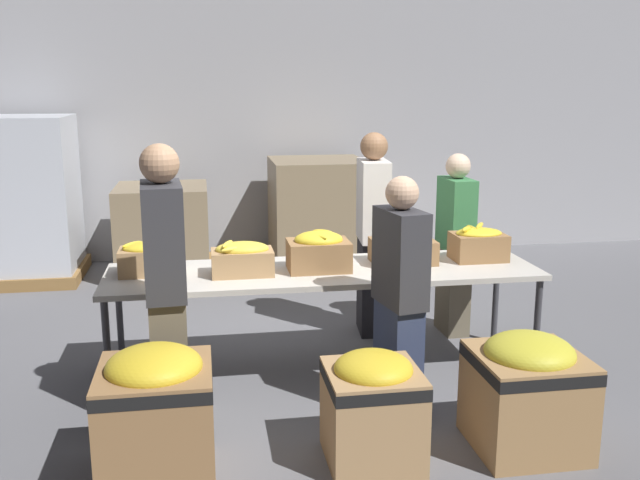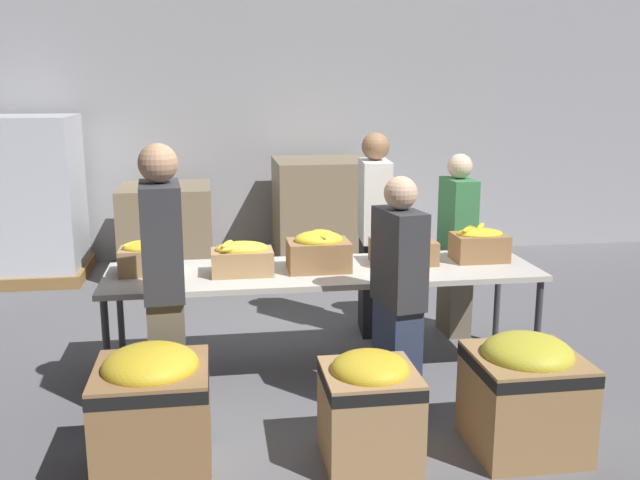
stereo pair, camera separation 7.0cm
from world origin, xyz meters
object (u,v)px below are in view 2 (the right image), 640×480
object	(u,v)px
donation_bin_0	(153,409)
volunteer_0	(374,235)
donation_bin_1	(370,404)
volunteer_3	(398,299)
sorting_table	(324,275)
donation_bin_2	(525,390)
banana_box_2	(318,251)
pallet_stack_0	(321,215)
banana_box_4	(479,244)
pallet_stack_1	(167,232)
banana_box_1	(242,258)
pallet_stack_2	(31,199)
banana_box_0	(150,257)
volunteer_2	(456,246)
banana_box_3	(403,248)
volunteer_1	(164,289)

from	to	relation	value
donation_bin_0	volunteer_0	bearing A→B (deg)	51.22
volunteer_0	donation_bin_1	distance (m)	2.24
volunteer_3	sorting_table	bearing A→B (deg)	14.96
volunteer_0	donation_bin_2	distance (m)	2.22
donation_bin_2	banana_box_2	bearing A→B (deg)	128.05
volunteer_0	pallet_stack_0	world-z (taller)	volunteer_0
banana_box_4	volunteer_3	world-z (taller)	volunteer_3
banana_box_4	donation_bin_0	world-z (taller)	banana_box_4
banana_box_4	donation_bin_1	size ratio (longest dim) A/B	0.61
pallet_stack_0	pallet_stack_1	bearing A→B (deg)	-177.79
pallet_stack_1	banana_box_1	bearing A→B (deg)	-76.66
banana_box_1	pallet_stack_2	xyz separation A→B (m)	(-2.16, 3.13, -0.04)
banana_box_0	banana_box_4	bearing A→B (deg)	0.38
donation_bin_0	volunteer_2	bearing A→B (deg)	39.84
donation_bin_2	pallet_stack_2	size ratio (longest dim) A/B	0.40
sorting_table	banana_box_3	xyz separation A→B (m)	(0.63, 0.09, 0.16)
pallet_stack_1	banana_box_0	bearing A→B (deg)	-88.80
banana_box_4	volunteer_0	bearing A→B (deg)	133.37
banana_box_1	volunteer_1	size ratio (longest dim) A/B	0.24
donation_bin_1	volunteer_3	bearing A→B (deg)	61.86
banana_box_3	pallet_stack_0	distance (m)	2.95
volunteer_1	volunteer_2	distance (m)	2.71
banana_box_3	donation_bin_1	distance (m)	1.64
sorting_table	banana_box_2	size ratio (longest dim) A/B	7.07
banana_box_2	pallet_stack_1	world-z (taller)	banana_box_2
donation_bin_2	volunteer_0	bearing A→B (deg)	101.52
sorting_table	banana_box_1	size ratio (longest dim) A/B	7.25
banana_box_4	pallet_stack_2	distance (m)	4.98
volunteer_2	pallet_stack_0	xyz separation A→B (m)	(-0.81, 2.35, -0.15)
banana_box_4	volunteer_3	distance (m)	1.22
banana_box_4	volunteer_1	bearing A→B (deg)	-162.29
volunteer_3	volunteer_1	bearing A→B (deg)	75.34
banana_box_0	volunteer_0	size ratio (longest dim) A/B	0.24
donation_bin_2	pallet_stack_2	distance (m)	5.81
sorting_table	volunteer_3	size ratio (longest dim) A/B	2.01
volunteer_2	pallet_stack_0	size ratio (longest dim) A/B	1.22
pallet_stack_2	donation_bin_0	bearing A→B (deg)	-69.88
banana_box_2	donation_bin_1	distance (m)	1.45
banana_box_3	banana_box_4	distance (m)	0.60
volunteer_1	volunteer_3	size ratio (longest dim) A/B	1.14
banana_box_0	donation_bin_0	world-z (taller)	banana_box_0
pallet_stack_0	pallet_stack_1	world-z (taller)	pallet_stack_0
sorting_table	donation_bin_2	xyz separation A→B (m)	(0.99, -1.33, -0.38)
banana_box_4	pallet_stack_2	bearing A→B (deg)	143.13
volunteer_2	donation_bin_0	bearing A→B (deg)	-51.64
pallet_stack_0	banana_box_1	bearing A→B (deg)	-108.73
volunteer_0	banana_box_1	bearing A→B (deg)	-48.47
sorting_table	volunteer_2	size ratio (longest dim) A/B	2.02
volunteer_2	donation_bin_2	xyz separation A→B (m)	(-0.26, -2.00, -0.40)
volunteer_0	volunteer_1	xyz separation A→B (m)	(-1.66, -1.45, 0.03)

